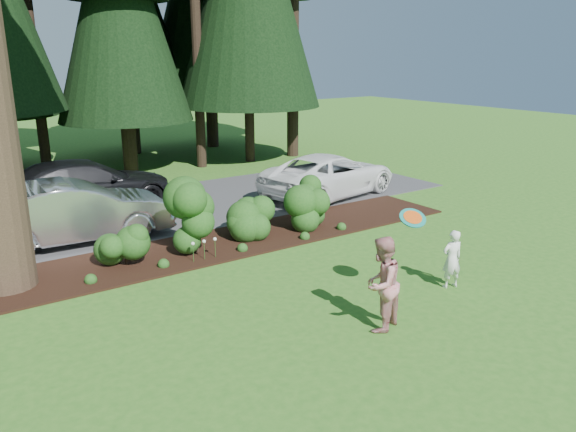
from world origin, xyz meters
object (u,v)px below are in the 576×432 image
Objects in this scene: car_silver_wagon at (75,212)px; child at (452,259)px; car_dark_suv at (86,185)px; adult at (381,284)px; car_white_suv at (330,175)px; frisbee at (413,218)px.

child is (5.94, -7.80, -0.21)m from car_silver_wagon.
car_dark_suv is (1.15, 3.07, -0.01)m from car_silver_wagon.
adult reaches higher than car_silver_wagon.
adult is at bearing 135.90° from car_white_suv.
car_dark_suv is 11.60m from adult.
child is 2.26× the size of frisbee.
adult is at bearing -155.35° from car_silver_wagon.
car_silver_wagon is 2.80× the size of adult.
car_silver_wagon is 8.96m from adult.
car_dark_suv is at bearing -51.61° from child.
adult is at bearing -168.75° from car_dark_suv.
child is at bearing 148.95° from car_white_suv.
car_silver_wagon is 3.84× the size of child.
car_white_suv is 8.43m from child.
car_white_suv is at bearing -86.36° from car_silver_wagon.
car_dark_suv is 4.31× the size of child.
child is at bearing -139.71° from car_silver_wagon.
frisbee reaches higher than car_silver_wagon.
child is at bearing -0.68° from frisbee.
car_dark_suv reaches higher than child.
car_silver_wagon is 0.94× the size of car_white_suv.
car_white_suv is 8.28m from car_dark_suv.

